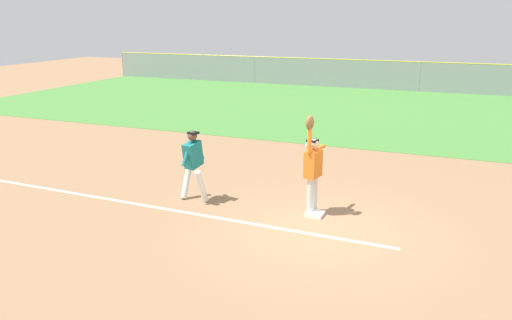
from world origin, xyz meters
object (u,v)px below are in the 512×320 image
at_px(parked_car_red, 360,71).
at_px(parked_car_black, 449,75).
at_px(first_base, 315,214).
at_px(baseball, 307,145).
at_px(fielder, 313,165).
at_px(runner, 193,161).

bearing_deg(parked_car_red, parked_car_black, 4.45).
xyz_separation_m(first_base, baseball, (-0.23, -0.01, 1.57)).
bearing_deg(baseball, fielder, 56.19).
bearing_deg(runner, first_base, 10.95).
xyz_separation_m(parked_car_red, parked_car_black, (5.68, -0.12, 0.00)).
height_order(first_base, parked_car_red, parked_car_red).
bearing_deg(parked_car_red, runner, -82.19).
xyz_separation_m(fielder, parked_car_black, (1.92, 24.26, -0.45)).
distance_m(baseball, parked_car_red, 24.82).
distance_m(parked_car_red, parked_car_black, 5.68).
height_order(first_base, fielder, fielder).
height_order(fielder, parked_car_red, fielder).
bearing_deg(fielder, baseball, 66.00).
relative_size(first_base, fielder, 0.17).
relative_size(fielder, baseball, 30.81).
distance_m(first_base, runner, 3.13).
relative_size(first_base, baseball, 5.14).
height_order(first_base, parked_car_black, parked_car_black).
distance_m(fielder, parked_car_black, 24.34).
xyz_separation_m(baseball, parked_car_black, (2.02, 24.41, -0.94)).
bearing_deg(first_base, baseball, -176.89).
distance_m(first_base, parked_car_black, 24.47).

